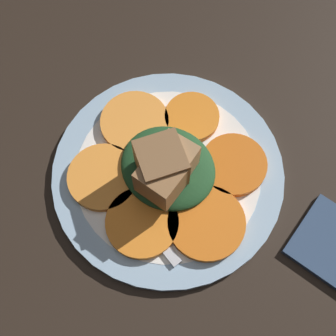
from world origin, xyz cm
name	(u,v)px	position (x,y,z in cm)	size (l,w,h in cm)	color
table_slab	(168,178)	(0.00, 0.00, 1.00)	(120.00, 120.00, 2.00)	black
plate	(168,173)	(0.00, 0.00, 2.52)	(26.91, 26.91, 1.05)	#99B7D1
carrot_slice_0	(206,223)	(7.13, -2.50, 3.54)	(8.58, 8.58, 0.87)	orange
carrot_slice_1	(234,165)	(5.66, 5.06, 3.54)	(7.66, 7.66, 0.87)	orange
carrot_slice_2	(192,117)	(-1.82, 7.22, 3.54)	(6.58, 6.58, 0.87)	orange
carrot_slice_3	(135,122)	(-6.90, 2.55, 3.54)	(8.20, 8.20, 0.87)	#F99438
carrot_slice_4	(103,177)	(-5.41, -5.16, 3.54)	(8.08, 8.08, 0.87)	orange
carrot_slice_5	(142,223)	(1.48, -6.70, 3.54)	(8.06, 8.06, 0.87)	orange
center_pile	(167,168)	(0.33, -0.64, 5.95)	(11.10, 9.99, 7.10)	#1E4723
fork	(128,201)	(-1.37, -5.68, 3.30)	(16.88, 5.98, 0.40)	silver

